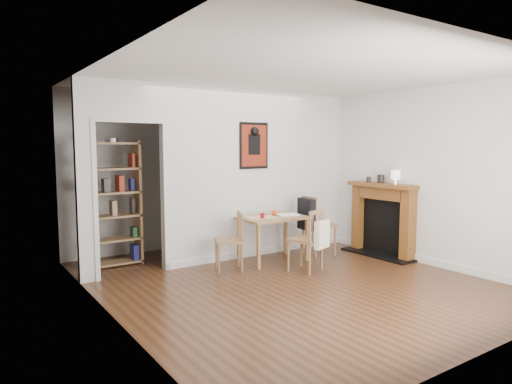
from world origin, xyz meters
TOP-DOWN VIEW (x-y plane):
  - ground at (0.00, 0.00)m, footprint 5.20×5.20m
  - room_shell at (0.10, 1.34)m, footprint 5.20×5.20m
  - dining_table at (0.46, 0.90)m, footprint 1.00×0.64m
  - chair_left at (-0.35, 0.85)m, footprint 0.54×0.54m
  - chair_right at (1.31, 0.85)m, footprint 0.59×0.53m
  - chair_front at (0.52, 0.20)m, footprint 0.56×0.59m
  - bookshelf at (-1.60, 2.02)m, footprint 0.77×0.31m
  - fireplace at (2.16, 0.25)m, footprint 0.45×1.25m
  - red_glass at (0.22, 0.85)m, footprint 0.06×0.06m
  - orange_fruit at (0.55, 1.00)m, footprint 0.08×0.08m
  - placemat at (0.27, 0.96)m, footprint 0.49×0.41m
  - notebook at (0.74, 0.91)m, footprint 0.37×0.31m
  - mantel_lamp at (2.08, -0.04)m, footprint 0.14×0.14m
  - ceramic_jar_a at (2.16, 0.31)m, footprint 0.11×0.11m
  - ceramic_jar_b at (2.08, 0.49)m, footprint 0.07×0.07m

SIDE VIEW (x-z plane):
  - ground at x=0.00m, z-range 0.00..0.00m
  - chair_left at x=-0.35m, z-range 0.00..0.83m
  - chair_front at x=0.52m, z-range 0.01..0.89m
  - chair_right at x=1.31m, z-range 0.02..0.97m
  - dining_table at x=0.46m, z-range 0.26..0.94m
  - fireplace at x=2.16m, z-range 0.04..1.20m
  - placemat at x=0.27m, z-range 0.68..0.69m
  - notebook at x=0.74m, z-range 0.68..0.70m
  - orange_fruit at x=0.55m, z-range 0.68..0.76m
  - red_glass at x=0.22m, z-range 0.68..0.77m
  - bookshelf at x=-1.60m, z-range -0.01..1.81m
  - ceramic_jar_b at x=2.08m, z-range 1.16..1.25m
  - ceramic_jar_a at x=2.16m, z-range 1.16..1.29m
  - mantel_lamp at x=2.08m, z-range 1.19..1.40m
  - room_shell at x=0.10m, z-range -1.30..3.90m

